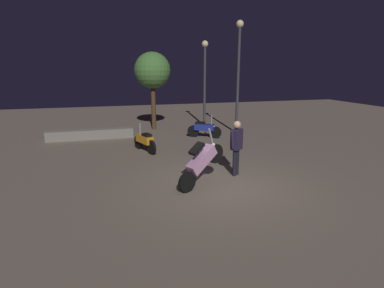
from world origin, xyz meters
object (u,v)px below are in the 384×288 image
(motorcycle_orange_parked_left, at_px, (145,141))
(motorcycle_blue_parked_right, at_px, (204,129))
(motorcycle_pink_foreground, at_px, (202,161))
(streetlamp_near, at_px, (205,72))
(person_rider_beside, at_px, (236,143))
(streetlamp_far, at_px, (238,64))

(motorcycle_orange_parked_left, relative_size, motorcycle_blue_parked_right, 1.08)
(motorcycle_pink_foreground, bearing_deg, streetlamp_near, 43.91)
(motorcycle_blue_parked_right, bearing_deg, person_rider_beside, -66.03)
(motorcycle_orange_parked_left, xyz_separation_m, streetlamp_far, (5.00, 2.41, 3.00))
(motorcycle_pink_foreground, distance_m, streetlamp_far, 8.13)
(motorcycle_pink_foreground, relative_size, streetlamp_near, 0.35)
(motorcycle_blue_parked_right, distance_m, streetlamp_near, 4.09)
(motorcycle_blue_parked_right, distance_m, streetlamp_far, 3.63)
(motorcycle_pink_foreground, bearing_deg, streetlamp_far, 31.36)
(person_rider_beside, distance_m, streetlamp_far, 6.94)
(streetlamp_far, bearing_deg, motorcycle_blue_parked_right, -161.74)
(person_rider_beside, bearing_deg, motorcycle_pink_foreground, -100.44)
(motorcycle_pink_foreground, height_order, motorcycle_blue_parked_right, motorcycle_pink_foreground)
(motorcycle_pink_foreground, relative_size, motorcycle_orange_parked_left, 1.03)
(streetlamp_near, bearing_deg, motorcycle_blue_parked_right, -107.91)
(motorcycle_pink_foreground, relative_size, person_rider_beside, 0.96)
(streetlamp_near, bearing_deg, person_rider_beside, -101.25)
(motorcycle_orange_parked_left, bearing_deg, person_rider_beside, -167.31)
(person_rider_beside, height_order, streetlamp_near, streetlamp_near)
(motorcycle_orange_parked_left, relative_size, person_rider_beside, 0.93)
(motorcycle_orange_parked_left, height_order, streetlamp_near, streetlamp_near)
(motorcycle_blue_parked_right, distance_m, person_rider_beside, 5.38)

